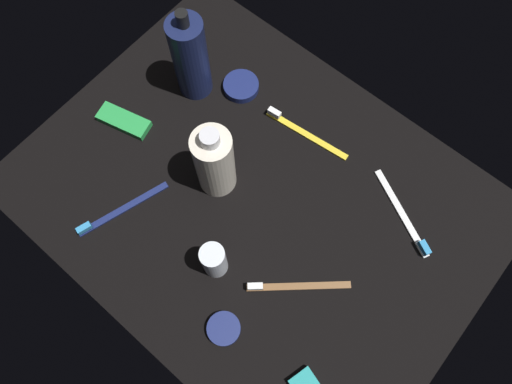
{
  "coord_description": "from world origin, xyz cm",
  "views": [
    {
      "loc": [
        -19.37,
        22.97,
        82.99
      ],
      "look_at": [
        0.0,
        0.0,
        3.0
      ],
      "focal_mm": 33.53,
      "sensor_mm": 36.0,
      "label": 1
    }
  ],
  "objects": [
    {
      "name": "lotion_bottle",
      "position": [
        24.79,
        -10.6,
        9.31
      ],
      "size": [
        6.68,
        6.68,
        21.07
      ],
      "color": "#161E46",
      "rests_on": "ground_plane"
    },
    {
      "name": "deodorant_stick",
      "position": [
        -2.88,
        14.26,
        4.56
      ],
      "size": [
        4.2,
        4.2,
        9.12
      ],
      "primitive_type": "cylinder",
      "color": "silver",
      "rests_on": "ground_plane"
    },
    {
      "name": "toothbrush_navy",
      "position": [
        17.36,
        18.38,
        0.61
      ],
      "size": [
        6.53,
        17.54,
        2.1
      ],
      "color": "navy",
      "rests_on": "ground_plane"
    },
    {
      "name": "snack_bar_green",
      "position": [
        29.82,
        4.66,
        0.75
      ],
      "size": [
        11.06,
        6.42,
        1.5
      ],
      "primitive_type": "cube",
      "rotation": [
        0.0,
        0.0,
        0.25
      ],
      "color": "green",
      "rests_on": "ground_plane"
    },
    {
      "name": "cream_tin_left",
      "position": [
        -11.02,
        21.37,
        0.76
      ],
      "size": [
        5.63,
        5.63,
        1.52
      ],
      "primitive_type": "cylinder",
      "color": "navy",
      "rests_on": "ground_plane"
    },
    {
      "name": "cream_tin_right",
      "position": [
        17.45,
        -16.04,
        0.81
      ],
      "size": [
        7.12,
        7.12,
        1.62
      ],
      "primitive_type": "cylinder",
      "color": "navy",
      "rests_on": "ground_plane"
    },
    {
      "name": "bodywash_bottle",
      "position": [
        7.76,
        1.86,
        8.18
      ],
      "size": [
        6.91,
        6.91,
        18.04
      ],
      "color": "silver",
      "rests_on": "ground_plane"
    },
    {
      "name": "toothbrush_yellow",
      "position": [
        1.94,
        -16.08,
        0.61
      ],
      "size": [
        18.02,
        3.2,
        2.1
      ],
      "color": "yellow",
      "rests_on": "ground_plane"
    },
    {
      "name": "toothbrush_white",
      "position": [
        -23.16,
        -14.31,
        0.61
      ],
      "size": [
        16.67,
        9.04,
        2.1
      ],
      "color": "white",
      "rests_on": "ground_plane"
    },
    {
      "name": "toothbrush_brown",
      "position": [
        -15.32,
        8.49,
        0.61
      ],
      "size": [
        14.21,
        12.9,
        2.1
      ],
      "color": "brown",
      "rests_on": "ground_plane"
    },
    {
      "name": "ground_plane",
      "position": [
        0.0,
        0.0,
        -0.6
      ],
      "size": [
        84.0,
        64.0,
        1.2
      ],
      "primitive_type": "cube",
      "color": "black"
    }
  ]
}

